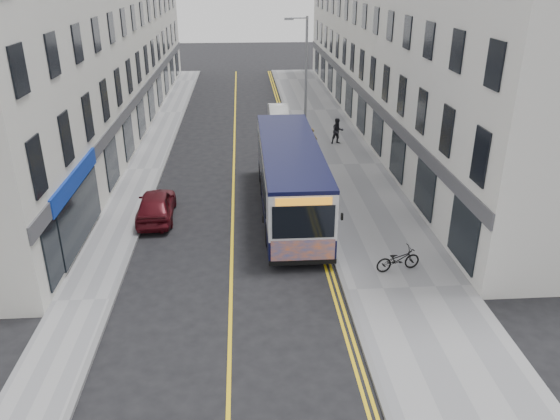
{
  "coord_description": "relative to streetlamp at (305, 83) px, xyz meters",
  "views": [
    {
      "loc": [
        0.58,
        -17.24,
        10.33
      ],
      "look_at": [
        1.95,
        2.44,
        1.6
      ],
      "focal_mm": 35.0,
      "sensor_mm": 36.0,
      "label": 1
    }
  ],
  "objects": [
    {
      "name": "ground",
      "position": [
        -4.17,
        -14.0,
        -4.38
      ],
      "size": [
        140.0,
        140.0,
        0.0
      ],
      "primitive_type": "plane",
      "color": "black",
      "rests_on": "ground"
    },
    {
      "name": "pavement_east",
      "position": [
        2.08,
        -2.0,
        -4.32
      ],
      "size": [
        4.5,
        64.0,
        0.12
      ],
      "primitive_type": "cube",
      "color": "gray",
      "rests_on": "ground"
    },
    {
      "name": "pavement_west",
      "position": [
        -9.17,
        -2.0,
        -4.32
      ],
      "size": [
        2.0,
        64.0,
        0.12
      ],
      "primitive_type": "cube",
      "color": "gray",
      "rests_on": "ground"
    },
    {
      "name": "kerb_east",
      "position": [
        -0.17,
        -2.0,
        -4.32
      ],
      "size": [
        0.18,
        64.0,
        0.13
      ],
      "primitive_type": "cube",
      "color": "slate",
      "rests_on": "ground"
    },
    {
      "name": "kerb_west",
      "position": [
        -8.17,
        -2.0,
        -4.32
      ],
      "size": [
        0.18,
        64.0,
        0.13
      ],
      "primitive_type": "cube",
      "color": "slate",
      "rests_on": "ground"
    },
    {
      "name": "road_centre_line",
      "position": [
        -4.17,
        -2.0,
        -4.38
      ],
      "size": [
        0.12,
        64.0,
        0.01
      ],
      "primitive_type": "cube",
      "color": "yellow",
      "rests_on": "ground"
    },
    {
      "name": "road_dbl_yellow_inner",
      "position": [
        -0.62,
        -2.0,
        -4.38
      ],
      "size": [
        0.1,
        64.0,
        0.01
      ],
      "primitive_type": "cube",
      "color": "yellow",
      "rests_on": "ground"
    },
    {
      "name": "road_dbl_yellow_outer",
      "position": [
        -0.42,
        -2.0,
        -4.38
      ],
      "size": [
        0.1,
        64.0,
        0.01
      ],
      "primitive_type": "cube",
      "color": "yellow",
      "rests_on": "ground"
    },
    {
      "name": "terrace_east",
      "position": [
        7.33,
        7.0,
        2.12
      ],
      "size": [
        6.0,
        46.0,
        13.0
      ],
      "primitive_type": "cube",
      "color": "silver",
      "rests_on": "ground"
    },
    {
      "name": "terrace_west",
      "position": [
        -13.17,
        7.0,
        2.12
      ],
      "size": [
        6.0,
        46.0,
        13.0
      ],
      "primitive_type": "cube",
      "color": "silver",
      "rests_on": "ground"
    },
    {
      "name": "streetlamp",
      "position": [
        0.0,
        0.0,
        0.0
      ],
      "size": [
        1.32,
        0.18,
        8.0
      ],
      "color": "gray",
      "rests_on": "ground"
    },
    {
      "name": "city_bus",
      "position": [
        -1.53,
        -8.18,
        -2.62
      ],
      "size": [
        2.59,
        11.09,
        3.22
      ],
      "color": "black",
      "rests_on": "ground"
    },
    {
      "name": "bicycle",
      "position": [
        1.97,
        -14.01,
        -3.81
      ],
      "size": [
        1.8,
        0.94,
        0.9
      ],
      "primitive_type": "imported",
      "rotation": [
        0.0,
        0.0,
        1.78
      ],
      "color": "black",
      "rests_on": "pavement_east"
    },
    {
      "name": "pedestrian_near",
      "position": [
        0.33,
        -1.08,
        -3.32
      ],
      "size": [
        0.77,
        0.59,
        1.88
      ],
      "primitive_type": "imported",
      "rotation": [
        0.0,
        0.0,
        -0.22
      ],
      "color": "olive",
      "rests_on": "pavement_east"
    },
    {
      "name": "pedestrian_far",
      "position": [
        2.39,
        2.0,
        -3.44
      ],
      "size": [
        0.9,
        0.76,
        1.64
      ],
      "primitive_type": "imported",
      "rotation": [
        0.0,
        0.0,
        0.2
      ],
      "color": "black",
      "rests_on": "pavement_east"
    },
    {
      "name": "car_white",
      "position": [
        -0.97,
        7.79,
        -3.73
      ],
      "size": [
        1.45,
        4.01,
        1.31
      ],
      "primitive_type": "imported",
      "rotation": [
        0.0,
        0.0,
        0.01
      ],
      "color": "silver",
      "rests_on": "ground"
    },
    {
      "name": "car_maroon",
      "position": [
        -7.57,
        -8.52,
        -3.71
      ],
      "size": [
        1.74,
        4.0,
        1.34
      ],
      "primitive_type": "imported",
      "rotation": [
        0.0,
        0.0,
        3.18
      ],
      "color": "#4D0C14",
      "rests_on": "ground"
    }
  ]
}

